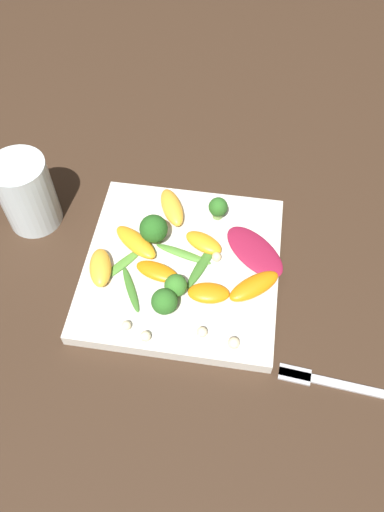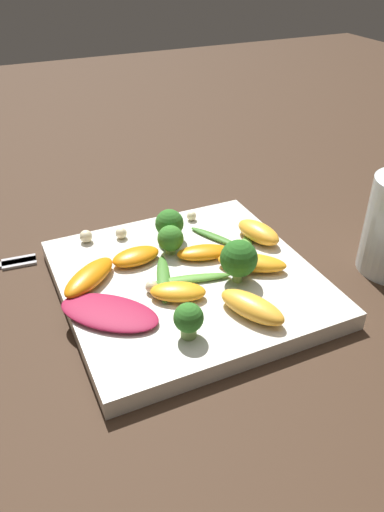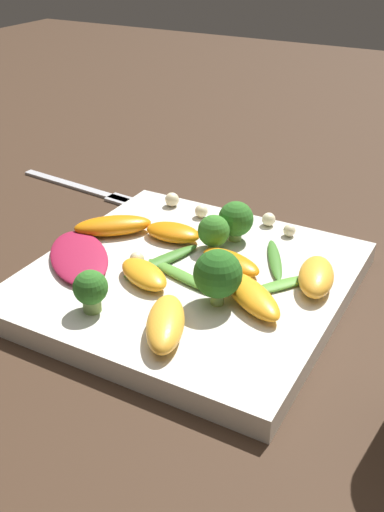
# 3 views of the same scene
# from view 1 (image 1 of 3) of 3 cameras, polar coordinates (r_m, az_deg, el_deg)

# --- Properties ---
(ground_plane) EXTENTS (2.40, 2.40, 0.00)m
(ground_plane) POSITION_cam_1_polar(r_m,az_deg,el_deg) (0.72, -1.14, -1.73)
(ground_plane) COLOR #382619
(plate) EXTENTS (0.27, 0.27, 0.02)m
(plate) POSITION_cam_1_polar(r_m,az_deg,el_deg) (0.71, -1.15, -1.28)
(plate) COLOR silver
(plate) RESTS_ON ground_plane
(drinking_glass) EXTENTS (0.08, 0.08, 0.11)m
(drinking_glass) POSITION_cam_1_polar(r_m,az_deg,el_deg) (0.77, -18.37, 6.82)
(drinking_glass) COLOR silver
(drinking_glass) RESTS_ON ground_plane
(fork) EXTENTS (0.18, 0.03, 0.01)m
(fork) POSITION_cam_1_polar(r_m,az_deg,el_deg) (0.66, 16.06, -13.78)
(fork) COLOR #B2B2B7
(fork) RESTS_ON ground_plane
(radicchio_leaf_0) EXTENTS (0.11, 0.11, 0.01)m
(radicchio_leaf_0) POSITION_cam_1_polar(r_m,az_deg,el_deg) (0.71, 7.15, 0.53)
(radicchio_leaf_0) COLOR maroon
(radicchio_leaf_0) RESTS_ON plate
(orange_segment_0) EXTENTS (0.08, 0.07, 0.02)m
(orange_segment_0) POSITION_cam_1_polar(r_m,az_deg,el_deg) (0.71, -6.45, 1.58)
(orange_segment_0) COLOR orange
(orange_segment_0) RESTS_ON plate
(orange_segment_1) EXTENTS (0.05, 0.07, 0.02)m
(orange_segment_1) POSITION_cam_1_polar(r_m,az_deg,el_deg) (0.69, -10.42, -1.30)
(orange_segment_1) COLOR #FCAD33
(orange_segment_1) RESTS_ON plate
(orange_segment_2) EXTENTS (0.06, 0.05, 0.02)m
(orange_segment_2) POSITION_cam_1_polar(r_m,az_deg,el_deg) (0.71, 1.34, 1.54)
(orange_segment_2) COLOR orange
(orange_segment_2) RESTS_ON plate
(orange_segment_3) EXTENTS (0.06, 0.04, 0.02)m
(orange_segment_3) POSITION_cam_1_polar(r_m,az_deg,el_deg) (0.67, 1.91, -4.24)
(orange_segment_3) COLOR orange
(orange_segment_3) RESTS_ON plate
(orange_segment_4) EXTENTS (0.07, 0.04, 0.01)m
(orange_segment_4) POSITION_cam_1_polar(r_m,az_deg,el_deg) (0.68, -4.00, -1.78)
(orange_segment_4) COLOR orange
(orange_segment_4) RESTS_ON plate
(orange_segment_5) EXTENTS (0.06, 0.08, 0.02)m
(orange_segment_5) POSITION_cam_1_polar(r_m,az_deg,el_deg) (0.75, -2.31, 5.58)
(orange_segment_5) COLOR #FCAD33
(orange_segment_5) RESTS_ON plate
(orange_segment_6) EXTENTS (0.08, 0.07, 0.02)m
(orange_segment_6) POSITION_cam_1_polar(r_m,az_deg,el_deg) (0.67, 7.10, -3.44)
(orange_segment_6) COLOR orange
(orange_segment_6) RESTS_ON plate
(broccoli_floret_0) EXTENTS (0.03, 0.03, 0.04)m
(broccoli_floret_0) POSITION_cam_1_polar(r_m,az_deg,el_deg) (0.73, 3.00, 5.53)
(broccoli_floret_0) COLOR #7A9E51
(broccoli_floret_0) RESTS_ON plate
(broccoli_floret_1) EXTENTS (0.04, 0.04, 0.05)m
(broccoli_floret_1) POSITION_cam_1_polar(r_m,az_deg,el_deg) (0.70, -4.41, 3.10)
(broccoli_floret_1) COLOR #84AD5B
(broccoli_floret_1) RESTS_ON plate
(broccoli_floret_2) EXTENTS (0.03, 0.03, 0.04)m
(broccoli_floret_2) POSITION_cam_1_polar(r_m,az_deg,el_deg) (0.64, -3.17, -5.24)
(broccoli_floret_2) COLOR #84AD5B
(broccoli_floret_2) RESTS_ON plate
(broccoli_floret_3) EXTENTS (0.03, 0.03, 0.03)m
(broccoli_floret_3) POSITION_cam_1_polar(r_m,az_deg,el_deg) (0.66, -1.78, -3.41)
(broccoli_floret_3) COLOR #84AD5B
(broccoli_floret_3) RESTS_ON plate
(arugula_sprig_0) EXTENTS (0.08, 0.03, 0.01)m
(arugula_sprig_0) POSITION_cam_1_polar(r_m,az_deg,el_deg) (0.70, -0.66, 0.19)
(arugula_sprig_0) COLOR #518E33
(arugula_sprig_0) RESTS_ON plate
(arugula_sprig_1) EXTENTS (0.06, 0.07, 0.00)m
(arugula_sprig_1) POSITION_cam_1_polar(r_m,az_deg,el_deg) (0.70, -8.00, -0.94)
(arugula_sprig_1) COLOR #518E33
(arugula_sprig_1) RESTS_ON plate
(arugula_sprig_2) EXTENTS (0.04, 0.07, 0.01)m
(arugula_sprig_2) POSITION_cam_1_polar(r_m,az_deg,el_deg) (0.68, -7.01, -3.77)
(arugula_sprig_2) COLOR #3D7528
(arugula_sprig_2) RESTS_ON plate
(arugula_sprig_3) EXTENTS (0.04, 0.09, 0.01)m
(arugula_sprig_3) POSITION_cam_1_polar(r_m,az_deg,el_deg) (0.69, 1.11, -1.27)
(arugula_sprig_3) COLOR #3D7528
(arugula_sprig_3) RESTS_ON plate
(macadamia_nut_0) EXTENTS (0.01, 0.01, 0.01)m
(macadamia_nut_0) POSITION_cam_1_polar(r_m,az_deg,el_deg) (0.65, -7.50, -7.87)
(macadamia_nut_0) COLOR beige
(macadamia_nut_0) RESTS_ON plate
(macadamia_nut_1) EXTENTS (0.01, 0.01, 0.01)m
(macadamia_nut_1) POSITION_cam_1_polar(r_m,az_deg,el_deg) (0.70, 2.82, -0.10)
(macadamia_nut_1) COLOR beige
(macadamia_nut_1) RESTS_ON plate
(macadamia_nut_2) EXTENTS (0.02, 0.02, 0.02)m
(macadamia_nut_2) POSITION_cam_1_polar(r_m,az_deg,el_deg) (0.63, 4.81, -9.88)
(macadamia_nut_2) COLOR beige
(macadamia_nut_2) RESTS_ON plate
(macadamia_nut_3) EXTENTS (0.01, 0.01, 0.01)m
(macadamia_nut_3) POSITION_cam_1_polar(r_m,az_deg,el_deg) (0.64, -5.35, -9.12)
(macadamia_nut_3) COLOR beige
(macadamia_nut_3) RESTS_ON plate
(macadamia_nut_4) EXTENTS (0.01, 0.01, 0.01)m
(macadamia_nut_4) POSITION_cam_1_polar(r_m,az_deg,el_deg) (0.64, 1.16, -8.68)
(macadamia_nut_4) COLOR beige
(macadamia_nut_4) RESTS_ON plate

